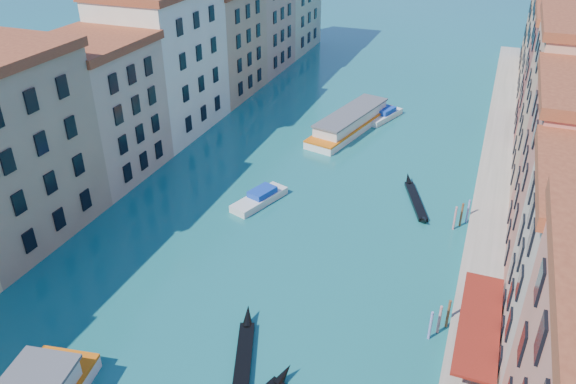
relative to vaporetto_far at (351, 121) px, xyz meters
name	(u,v)px	position (x,y,z in m)	size (l,w,h in m)	color
left_bank_palazzos	(139,79)	(-26.50, -15.37, 8.36)	(12.80, 128.40, 21.00)	beige
quay	(491,197)	(21.50, -15.05, -0.84)	(4.00, 140.00, 1.00)	gray
vaporetto_far	(351,121)	(0.00, 0.00, 0.00)	(9.04, 20.55, 2.98)	silver
gondola_fore	(242,369)	(4.85, -50.08, -0.89)	(5.58, 13.04, 2.70)	black
gondola_far	(415,199)	(13.04, -18.43, -1.01)	(4.95, 11.10, 1.64)	black
motorboat_mid	(260,198)	(-4.32, -25.26, -0.71)	(4.82, 8.15, 1.61)	silver
motorboat_far	(384,115)	(3.76, 6.15, -0.70)	(4.99, 8.41, 1.66)	silver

